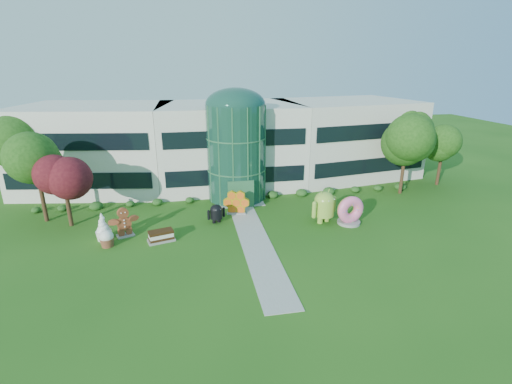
{
  "coord_description": "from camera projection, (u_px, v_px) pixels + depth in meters",
  "views": [
    {
      "loc": [
        -4.96,
        -25.22,
        13.63
      ],
      "look_at": [
        0.95,
        6.0,
        2.6
      ],
      "focal_mm": 26.0,
      "sensor_mm": 36.0,
      "label": 1
    }
  ],
  "objects": [
    {
      "name": "donut",
      "position": [
        350.0,
        210.0,
        32.97
      ],
      "size": [
        2.69,
        1.54,
        2.65
      ],
      "primitive_type": null,
      "rotation": [
        0.0,
        0.0,
        0.13
      ],
      "color": "#FF6191",
      "rests_on": "ground"
    },
    {
      "name": "walkway",
      "position": [
        254.0,
        238.0,
        30.6
      ],
      "size": [
        2.4,
        20.0,
        0.04
      ],
      "primitive_type": "cube",
      "color": "#9E9E93",
      "rests_on": "ground"
    },
    {
      "name": "froyo",
      "position": [
        103.0,
        227.0,
        29.96
      ],
      "size": [
        1.6,
        1.6,
        2.32
      ],
      "primitive_type": null,
      "rotation": [
        0.0,
        0.0,
        0.21
      ],
      "color": "white",
      "rests_on": "ground"
    },
    {
      "name": "ice_cream_sandwich",
      "position": [
        161.0,
        236.0,
        29.91
      ],
      "size": [
        2.32,
        1.58,
        0.94
      ],
      "primitive_type": null,
      "rotation": [
        0.0,
        0.0,
        0.27
      ],
      "color": "black",
      "rests_on": "ground"
    },
    {
      "name": "honeycomb",
      "position": [
        236.0,
        203.0,
        35.34
      ],
      "size": [
        2.77,
        1.49,
        2.06
      ],
      "primitive_type": null,
      "rotation": [
        0.0,
        0.0,
        -0.22
      ],
      "color": "orange",
      "rests_on": "ground"
    },
    {
      "name": "tree_red",
      "position": [
        66.0,
        194.0,
        32.01
      ],
      "size": [
        4.0,
        4.0,
        6.0
      ],
      "primitive_type": null,
      "color": "#3F0C14",
      "rests_on": "ground"
    },
    {
      "name": "ground",
      "position": [
        258.0,
        249.0,
        28.75
      ],
      "size": [
        140.0,
        140.0,
        0.0
      ],
      "primitive_type": "plane",
      "color": "#215114",
      "rests_on": "ground"
    },
    {
      "name": "android_black",
      "position": [
        216.0,
        212.0,
        33.27
      ],
      "size": [
        2.07,
        1.7,
        2.02
      ],
      "primitive_type": null,
      "rotation": [
        0.0,
        0.0,
        0.32
      ],
      "color": "black",
      "rests_on": "ground"
    },
    {
      "name": "cupcake",
      "position": [
        107.0,
        238.0,
        29.0
      ],
      "size": [
        1.15,
        1.15,
        1.38
      ],
      "primitive_type": null,
      "rotation": [
        0.0,
        0.0,
        0.0
      ],
      "color": "white",
      "rests_on": "ground"
    },
    {
      "name": "building",
      "position": [
        229.0,
        144.0,
        43.94
      ],
      "size": [
        46.0,
        15.0,
        9.3
      ],
      "primitive_type": null,
      "color": "beige",
      "rests_on": "ground"
    },
    {
      "name": "trees_backdrop",
      "position": [
        235.0,
        157.0,
        39.44
      ],
      "size": [
        52.0,
        8.0,
        8.4
      ],
      "primitive_type": null,
      "color": "#1A4210",
      "rests_on": "ground"
    },
    {
      "name": "android_green",
      "position": [
        324.0,
        205.0,
        33.17
      ],
      "size": [
        3.53,
        3.05,
        3.37
      ],
      "primitive_type": null,
      "rotation": [
        0.0,
        0.0,
        0.43
      ],
      "color": "#8EBA3B",
      "rests_on": "ground"
    },
    {
      "name": "gingerbread",
      "position": [
        124.0,
        222.0,
        30.58
      ],
      "size": [
        2.94,
        2.0,
        2.53
      ],
      "primitive_type": null,
      "rotation": [
        0.0,
        0.0,
        0.38
      ],
      "color": "maroon",
      "rests_on": "ground"
    },
    {
      "name": "atrium",
      "position": [
        236.0,
        153.0,
        38.29
      ],
      "size": [
        6.0,
        6.0,
        9.8
      ],
      "primitive_type": "cylinder",
      "color": "#194738",
      "rests_on": "ground"
    }
  ]
}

